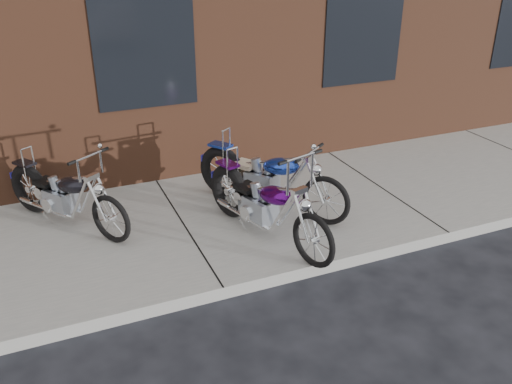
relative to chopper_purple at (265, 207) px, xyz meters
name	(u,v)px	position (x,y,z in m)	size (l,w,h in m)	color
ground	(224,299)	(-0.84, -0.82, -0.55)	(120.00, 120.00, 0.00)	black
sidewalk	(184,230)	(-0.84, 0.68, -0.48)	(22.00, 3.00, 0.15)	gray
chopper_purple	(265,207)	(0.00, 0.00, 0.00)	(0.80, 2.17, 1.25)	black
chopper_blue	(267,180)	(0.35, 0.70, 0.01)	(1.40, 1.95, 1.00)	black
chopper_third	(65,198)	(-2.19, 1.26, -0.02)	(1.30, 1.81, 1.08)	black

